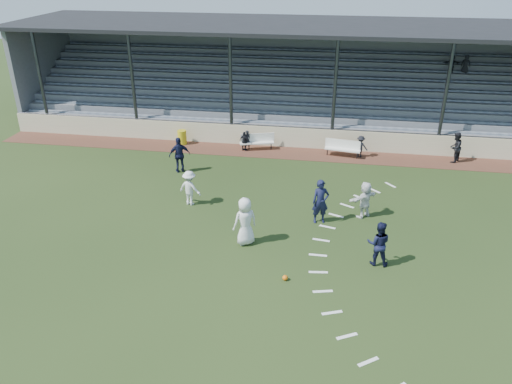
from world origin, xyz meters
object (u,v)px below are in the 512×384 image
player_white_lead (245,221)px  player_navy_lead (320,202)px  trash_bin (182,137)px  football (285,278)px  official (455,147)px  bench_right (343,147)px  bench_left (257,140)px

player_white_lead → player_navy_lead: size_ratio=1.01×
trash_bin → football: trash_bin is taller
trash_bin → player_white_lead: 12.01m
official → player_white_lead: bearing=-10.1°
football → official: (8.00, 12.48, 0.77)m
player_navy_lead → trash_bin: bearing=120.7°
bench_right → trash_bin: (-9.58, 0.41, -0.14)m
football → official: bearing=57.3°
bench_left → player_navy_lead: player_navy_lead is taller
bench_left → bench_right: (4.96, -0.29, 0.00)m
bench_left → bench_right: same height
football → player_navy_lead: (1.00, 4.46, 0.89)m
bench_right → trash_bin: bearing=-173.1°
bench_left → official: bearing=-17.6°
trash_bin → bench_right: bearing=-2.5°
player_navy_lead → bench_left: bearing=100.8°
football → official: 14.84m
bench_right → trash_bin: bench_right is taller
bench_right → player_white_lead: (-3.76, -10.09, 0.42)m
bench_left → player_white_lead: 10.46m
bench_right → player_navy_lead: player_navy_lead is taller
bench_left → player_white_lead: (1.20, -10.38, 0.42)m
football → player_navy_lead: 4.65m
trash_bin → official: size_ratio=0.50×
bench_right → player_navy_lead: 7.93m
trash_bin → player_white_lead: player_white_lead is taller
bench_right → trash_bin: size_ratio=2.39×
official → bench_left: bearing=-56.9°
trash_bin → football: bearing=-58.9°
player_white_lead → player_navy_lead: bearing=-176.4°
bench_left → player_navy_lead: 9.13m
bench_left → player_white_lead: bearing=-100.2°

